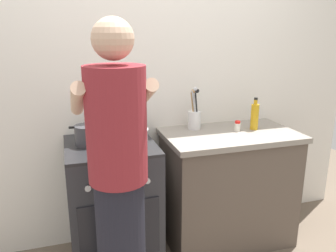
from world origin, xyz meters
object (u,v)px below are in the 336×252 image
object	(u,v)px
utensil_crock	(194,116)
spice_bottle	(237,126)
oil_bottle	(255,116)
person	(119,186)
mixing_bowl	(129,134)
pot	(88,135)
stove_range	(113,204)

from	to	relation	value
utensil_crock	spice_bottle	bearing A→B (deg)	-27.60
oil_bottle	person	distance (m)	1.31
mixing_bowl	person	world-z (taller)	person
mixing_bowl	pot	bearing A→B (deg)	-176.86
oil_bottle	person	world-z (taller)	person
stove_range	mixing_bowl	size ratio (longest dim) A/B	3.33
mixing_bowl	person	xyz separation A→B (m)	(-0.18, -0.62, -0.09)
pot	mixing_bowl	bearing A→B (deg)	3.14
mixing_bowl	oil_bottle	distance (m)	0.97
stove_range	mixing_bowl	distance (m)	0.52
spice_bottle	oil_bottle	bearing A→B (deg)	1.49
mixing_bowl	oil_bottle	xyz separation A→B (m)	(0.97, -0.02, 0.06)
mixing_bowl	utensil_crock	world-z (taller)	utensil_crock
stove_range	utensil_crock	distance (m)	0.89
oil_bottle	stove_range	bearing A→B (deg)	-178.58
mixing_bowl	spice_bottle	distance (m)	0.83
stove_range	spice_bottle	world-z (taller)	spice_bottle
mixing_bowl	oil_bottle	size ratio (longest dim) A/B	1.09
mixing_bowl	person	bearing A→B (deg)	-105.72
pot	person	distance (m)	0.63
person	utensil_crock	bearing A→B (deg)	46.80
stove_range	utensil_crock	world-z (taller)	utensil_crock
pot	spice_bottle	distance (m)	1.11
stove_range	person	distance (m)	0.71
pot	utensil_crock	bearing A→B (deg)	10.29
pot	spice_bottle	xyz separation A→B (m)	(1.11, -0.00, -0.03)
mixing_bowl	person	distance (m)	0.65
stove_range	pot	distance (m)	0.54
stove_range	spice_bottle	bearing A→B (deg)	1.41
stove_range	person	size ratio (longest dim) A/B	0.53
spice_bottle	oil_bottle	xyz separation A→B (m)	(0.15, 0.00, 0.07)
person	stove_range	bearing A→B (deg)	86.46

